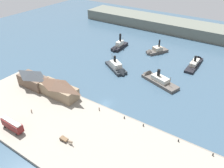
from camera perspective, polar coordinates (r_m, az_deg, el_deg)
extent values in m
plane|color=#385166|center=(100.46, -1.51, -4.88)|extent=(320.00, 320.00, 0.00)
cube|color=gray|center=(87.46, -10.03, -11.75)|extent=(110.00, 36.00, 1.20)
cube|color=slate|center=(97.86, -2.74, -5.70)|extent=(110.00, 0.80, 1.00)
cube|color=brown|center=(114.97, -19.41, 0.74)|extent=(14.90, 7.14, 5.60)
pyramid|color=#33383D|center=(112.98, -19.79, 2.54)|extent=(15.20, 7.49, 2.73)
cube|color=#847056|center=(104.70, -13.60, -1.58)|extent=(19.89, 7.09, 5.38)
pyramid|color=brown|center=(102.60, -13.88, 0.25)|extent=(20.29, 7.44, 2.54)
cube|color=maroon|center=(92.08, -24.05, -9.47)|extent=(9.96, 2.58, 2.96)
cube|color=beige|center=(91.02, -24.29, -8.65)|extent=(9.56, 1.81, 0.50)
cylinder|color=black|center=(91.33, -21.87, -10.89)|extent=(0.90, 0.18, 0.90)
cylinder|color=black|center=(90.46, -23.17, -11.74)|extent=(0.90, 0.18, 0.90)
cylinder|color=black|center=(96.19, -24.37, -9.07)|extent=(0.90, 0.18, 0.90)
cylinder|color=black|center=(95.36, -25.63, -9.85)|extent=(0.90, 0.18, 0.90)
cube|color=brown|center=(83.22, -12.13, -13.47)|extent=(3.04, 1.55, 0.50)
cylinder|color=#4C3828|center=(84.25, -12.19, -13.02)|extent=(1.20, 0.10, 1.20)
cylinder|color=#4C3828|center=(83.56, -12.95, -13.61)|extent=(1.20, 0.10, 1.20)
ellipsoid|color=#7A6651|center=(81.48, -10.64, -14.24)|extent=(2.00, 0.70, 0.90)
ellipsoid|color=#7A6651|center=(80.51, -10.10, -14.31)|extent=(0.70, 0.32, 0.44)
cylinder|color=#7A6651|center=(81.69, -10.19, -14.63)|extent=(0.16, 0.16, 1.00)
cylinder|color=#7A6651|center=(81.51, -10.38, -14.80)|extent=(0.16, 0.16, 1.00)
cylinder|color=#7A6651|center=(82.32, -10.82, -14.26)|extent=(0.16, 0.16, 1.00)
cylinder|color=#7A6651|center=(82.13, -11.01, -14.42)|extent=(0.16, 0.16, 1.00)
cylinder|color=#4C3D33|center=(94.31, -3.28, -6.36)|extent=(0.39, 0.39, 1.33)
sphere|color=#CCA889|center=(93.82, -3.29, -5.98)|extent=(0.24, 0.24, 0.24)
cylinder|color=#6B5B4C|center=(98.73, -19.81, -6.53)|extent=(0.41, 0.41, 1.41)
sphere|color=#CCA889|center=(98.23, -19.90, -6.15)|extent=(0.26, 0.26, 0.26)
cylinder|color=black|center=(87.83, 7.98, -10.35)|extent=(0.44, 0.44, 0.90)
cylinder|color=black|center=(84.17, 24.30, -16.06)|extent=(0.44, 0.44, 0.90)
cylinder|color=black|center=(90.45, 3.15, -8.52)|extent=(0.44, 0.44, 0.90)
cylinder|color=black|center=(84.77, 16.56, -13.62)|extent=(0.44, 0.44, 0.90)
cube|color=#514C47|center=(149.92, 11.42, 8.14)|extent=(11.69, 15.10, 1.71)
cone|color=#514C47|center=(145.89, 9.19, 7.68)|extent=(5.58, 4.64, 4.97)
cube|color=#B2A893|center=(149.13, 11.51, 8.84)|extent=(6.41, 6.77, 2.30)
cylinder|color=black|center=(148.42, 11.96, 10.11)|extent=(1.05, 1.05, 4.54)
cube|color=#514C47|center=(116.36, 12.06, 0.53)|extent=(21.32, 12.47, 1.56)
cone|color=#514C47|center=(122.10, 8.54, 2.54)|extent=(5.28, 6.52, 5.64)
cube|color=beige|center=(115.39, 12.16, 1.33)|extent=(9.80, 6.87, 2.24)
cylinder|color=black|center=(114.79, 11.79, 2.84)|extent=(1.60, 1.60, 3.41)
cylinder|color=brown|center=(111.57, 14.55, 0.59)|extent=(0.24, 0.24, 4.77)
cube|color=#23282D|center=(126.94, 0.97, 4.16)|extent=(17.45, 13.86, 1.61)
cone|color=#23282D|center=(120.41, 2.70, 2.45)|extent=(5.40, 6.21, 5.43)
cube|color=silver|center=(125.95, 0.98, 5.02)|extent=(8.53, 7.43, 2.65)
cylinder|color=black|center=(125.83, 0.70, 6.48)|extent=(1.40, 1.40, 3.19)
cylinder|color=brown|center=(129.29, 0.02, 6.58)|extent=(0.24, 0.24, 5.88)
cube|color=black|center=(153.93, 1.96, 9.48)|extent=(5.78, 15.41, 1.97)
cone|color=black|center=(147.88, 0.49, 8.51)|extent=(4.67, 2.95, 4.55)
cube|color=silver|center=(153.00, 1.97, 10.32)|extent=(3.20, 6.27, 2.91)
cylinder|color=black|center=(152.03, 2.11, 11.76)|extent=(1.38, 1.38, 4.93)
cylinder|color=brown|center=(156.50, 2.81, 11.05)|extent=(0.24, 0.24, 4.09)
cube|color=black|center=(138.57, 20.14, 4.55)|extent=(4.92, 21.69, 1.29)
cone|color=black|center=(148.24, 21.31, 6.12)|extent=(4.36, 3.92, 4.34)
cube|color=beige|center=(137.85, 20.27, 5.17)|extent=(3.34, 9.60, 2.08)
cylinder|color=black|center=(136.54, 20.44, 6.09)|extent=(1.37, 1.37, 3.09)
cylinder|color=brown|center=(131.31, 19.63, 4.84)|extent=(0.24, 0.24, 5.76)
cube|color=#60665B|center=(189.72, 18.55, 13.31)|extent=(180.00, 24.00, 8.00)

